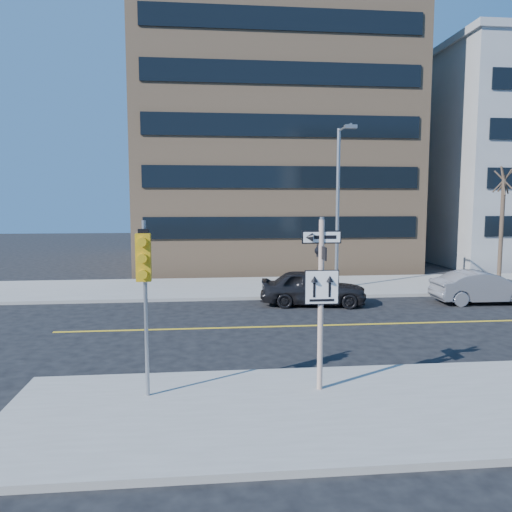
{
  "coord_description": "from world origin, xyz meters",
  "views": [
    {
      "loc": [
        -2.65,
        -13.68,
        4.57
      ],
      "look_at": [
        -0.85,
        4.0,
        2.61
      ],
      "focal_mm": 35.0,
      "sensor_mm": 36.0,
      "label": 1
    }
  ],
  "objects": [
    {
      "name": "parked_car_a",
      "position": [
        2.05,
        7.63,
        0.79
      ],
      "size": [
        2.53,
        4.85,
        1.57
      ],
      "primitive_type": "imported",
      "rotation": [
        0.0,
        0.0,
        1.42
      ],
      "color": "black",
      "rests_on": "ground"
    },
    {
      "name": "building_brick",
      "position": [
        2.0,
        25.0,
        9.0
      ],
      "size": [
        18.0,
        18.0,
        18.0
      ],
      "primitive_type": "cube",
      "color": "tan",
      "rests_on": "ground"
    },
    {
      "name": "sign_pole",
      "position": [
        0.0,
        -2.51,
        2.44
      ],
      "size": [
        0.92,
        0.92,
        4.06
      ],
      "color": "white",
      "rests_on": "near_sidewalk"
    },
    {
      "name": "parked_car_b",
      "position": [
        9.72,
        7.23,
        0.73
      ],
      "size": [
        1.65,
        4.46,
        1.46
      ],
      "primitive_type": "imported",
      "rotation": [
        0.0,
        0.0,
        1.55
      ],
      "color": "slate",
      "rests_on": "ground"
    },
    {
      "name": "traffic_signal",
      "position": [
        -4.0,
        -2.66,
        3.03
      ],
      "size": [
        0.32,
        0.45,
        4.0
      ],
      "color": "gray",
      "rests_on": "near_sidewalk"
    },
    {
      "name": "streetlight_a",
      "position": [
        4.0,
        10.76,
        4.76
      ],
      "size": [
        0.55,
        2.25,
        8.0
      ],
      "color": "gray",
      "rests_on": "far_sidewalk"
    },
    {
      "name": "ground",
      "position": [
        0.0,
        0.0,
        0.0
      ],
      "size": [
        120.0,
        120.0,
        0.0
      ],
      "primitive_type": "plane",
      "color": "black",
      "rests_on": "ground"
    },
    {
      "name": "street_tree_west",
      "position": [
        13.0,
        11.3,
        5.52
      ],
      "size": [
        1.8,
        1.8,
        6.35
      ],
      "color": "#382C21",
      "rests_on": "far_sidewalk"
    }
  ]
}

